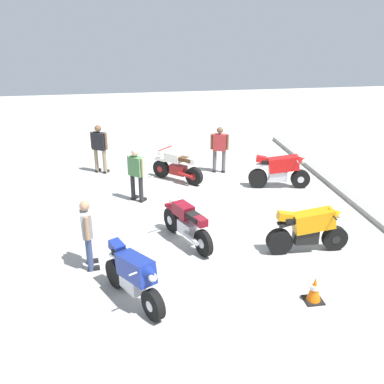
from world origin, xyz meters
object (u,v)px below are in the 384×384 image
(person_in_gray_shirt, at_px, (87,231))
(traffic_cone, at_px, (314,290))
(person_in_black_shirt, at_px, (99,146))
(person_in_red_shirt, at_px, (219,147))
(person_in_green_shirt, at_px, (136,172))
(motorcycle_blue_sportbike, at_px, (134,275))
(motorcycle_cream_vintage, at_px, (177,167))
(motorcycle_red_sportbike, at_px, (280,170))
(motorcycle_orange_sportbike, at_px, (309,229))
(motorcycle_maroon_cruiser, at_px, (187,224))

(person_in_gray_shirt, height_order, traffic_cone, person_in_gray_shirt)
(person_in_black_shirt, bearing_deg, person_in_red_shirt, -68.00)
(person_in_green_shirt, bearing_deg, motorcycle_blue_sportbike, -139.13)
(motorcycle_cream_vintage, bearing_deg, person_in_gray_shirt, 105.86)
(person_in_green_shirt, bearing_deg, person_in_red_shirt, -10.75)
(motorcycle_red_sportbike, relative_size, person_in_red_shirt, 1.20)
(person_in_red_shirt, bearing_deg, motorcycle_orange_sportbike, -155.05)
(person_in_black_shirt, bearing_deg, motorcycle_red_sportbike, -81.89)
(person_in_gray_shirt, relative_size, person_in_green_shirt, 0.98)
(motorcycle_orange_sportbike, relative_size, person_in_green_shirt, 1.21)
(motorcycle_cream_vintage, xyz_separation_m, person_in_black_shirt, (-1.23, -2.54, 0.49))
(traffic_cone, bearing_deg, motorcycle_red_sportbike, 166.98)
(motorcycle_maroon_cruiser, distance_m, person_in_green_shirt, 3.02)
(motorcycle_orange_sportbike, distance_m, person_in_gray_shirt, 5.03)
(person_in_red_shirt, bearing_deg, person_in_gray_shirt, 159.82)
(motorcycle_maroon_cruiser, xyz_separation_m, person_in_green_shirt, (-2.79, -1.08, 0.40))
(motorcycle_maroon_cruiser, bearing_deg, person_in_red_shirt, -44.49)
(person_in_gray_shirt, bearing_deg, person_in_green_shirt, 63.56)
(person_in_red_shirt, xyz_separation_m, person_in_green_shirt, (2.08, -2.95, 0.00))
(motorcycle_cream_vintage, relative_size, traffic_cone, 2.88)
(motorcycle_cream_vintage, distance_m, person_in_black_shirt, 2.86)
(person_in_red_shirt, distance_m, traffic_cone, 7.61)
(person_in_black_shirt, distance_m, person_in_red_shirt, 4.13)
(traffic_cone, bearing_deg, person_in_black_shirt, -152.11)
(motorcycle_cream_vintage, bearing_deg, person_in_green_shirt, 89.42)
(motorcycle_blue_sportbike, relative_size, person_in_green_shirt, 1.11)
(motorcycle_cream_vintage, height_order, person_in_green_shirt, person_in_green_shirt)
(motorcycle_orange_sportbike, xyz_separation_m, motorcycle_red_sportbike, (-4.00, 0.72, 0.00))
(motorcycle_maroon_cruiser, bearing_deg, motorcycle_orange_sportbike, -130.80)
(motorcycle_red_sportbike, bearing_deg, motorcycle_cream_vintage, 171.96)
(motorcycle_maroon_cruiser, bearing_deg, person_in_black_shirt, -1.43)
(motorcycle_maroon_cruiser, xyz_separation_m, person_in_gray_shirt, (0.75, -2.28, 0.38))
(person_in_gray_shirt, xyz_separation_m, person_in_black_shirt, (-6.22, 0.06, 0.08))
(motorcycle_blue_sportbike, xyz_separation_m, traffic_cone, (0.55, 3.46, -0.33))
(motorcycle_orange_sportbike, distance_m, motorcycle_red_sportbike, 4.06)
(motorcycle_cream_vintage, bearing_deg, motorcycle_blue_sportbike, 118.76)
(motorcycle_maroon_cruiser, height_order, person_in_red_shirt, person_in_red_shirt)
(motorcycle_orange_sportbike, relative_size, person_in_gray_shirt, 1.23)
(motorcycle_maroon_cruiser, height_order, person_in_black_shirt, person_in_black_shirt)
(motorcycle_cream_vintage, xyz_separation_m, person_in_red_shirt, (-0.63, 1.55, 0.43))
(motorcycle_blue_sportbike, distance_m, person_in_green_shirt, 4.97)
(person_in_gray_shirt, distance_m, traffic_cone, 4.85)
(motorcycle_maroon_cruiser, bearing_deg, traffic_cone, -165.68)
(motorcycle_red_sportbike, height_order, person_in_black_shirt, person_in_black_shirt)
(motorcycle_cream_vintage, height_order, person_in_black_shirt, person_in_black_shirt)
(motorcycle_blue_sportbike, relative_size, motorcycle_red_sportbike, 0.92)
(motorcycle_maroon_cruiser, height_order, traffic_cone, motorcycle_maroon_cruiser)
(person_in_red_shirt, relative_size, person_in_green_shirt, 1.00)
(motorcycle_cream_vintage, xyz_separation_m, person_in_green_shirt, (1.45, -1.40, 0.43))
(motorcycle_cream_vintage, bearing_deg, motorcycle_orange_sportbike, 158.84)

